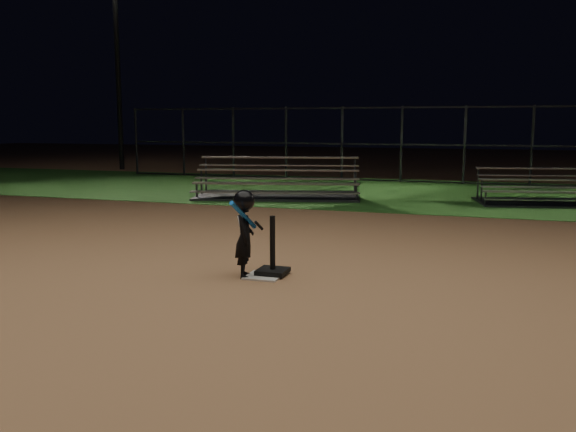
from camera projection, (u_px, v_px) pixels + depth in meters
The scene contains 9 objects.
ground at pixel (264, 277), 7.78m from camera, with size 80.00×80.00×0.00m, color #A5734A.
grass_strip at pixel (386, 192), 17.17m from camera, with size 60.00×8.00×0.01m, color #204F19.
home_plate at pixel (264, 276), 7.78m from camera, with size 0.45×0.45×0.02m, color beige.
batting_tee at pixel (273, 263), 7.85m from camera, with size 0.38×0.38×0.76m.
child_batter at pixel (244, 231), 7.69m from camera, with size 0.42×0.65×1.13m.
bleacher_left at pixel (278, 189), 15.95m from camera, with size 4.65×3.04×1.05m.
bleacher_right at pixel (552, 197), 14.63m from camera, with size 3.75×2.37×0.85m.
backstop_fence at pixel (401, 145), 19.79m from camera, with size 20.08×0.08×2.50m.
light_pole_left at pixel (116, 49), 24.74m from camera, with size 0.90×0.53×8.30m.
Camera 1 is at (2.65, -7.09, 1.98)m, focal length 37.58 mm.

